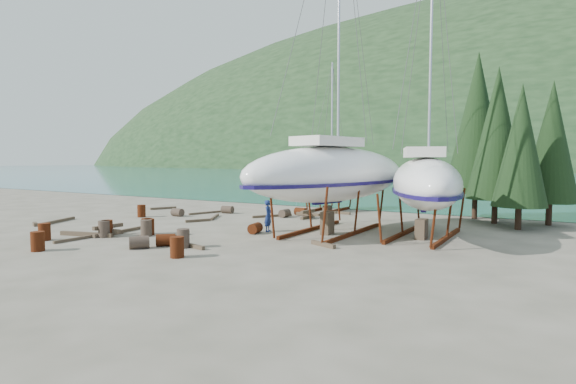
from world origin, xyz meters
The scene contains 49 objects.
ground centered at (0.00, 0.00, 0.00)m, with size 600.00×600.00×0.00m, color #5E594A.
bay_water centered at (0.00, 315.00, 0.01)m, with size 700.00×700.00×0.00m, color #1A6C85.
far_hill centered at (0.00, 320.00, 0.00)m, with size 800.00×360.00×110.00m, color black.
far_house_left centered at (-60.00, 190.00, 2.92)m, with size 6.60×5.60×5.60m.
far_house_center centered at (-20.00, 190.00, 2.92)m, with size 6.60×5.60×5.60m.
cypress_near_right centered at (12.50, 12.00, 5.79)m, with size 3.60×3.60×10.00m.
cypress_mid_right centered at (14.00, 10.00, 4.92)m, with size 3.06×3.06×8.50m.
cypress_back_left centered at (11.00, 14.00, 6.66)m, with size 4.14×4.14×11.50m.
cypress_far_right centered at (15.50, 13.00, 5.21)m, with size 3.24×3.24×9.00m.
moored_boat_left centered at (-30.00, 60.00, 0.39)m, with size 2.00×5.00×6.05m.
moored_boat_mid centered at (10.00, 80.00, 0.39)m, with size 2.00×5.00×6.05m.
moored_boat_far centered at (-8.00, 110.00, 0.39)m, with size 2.00×5.00×6.05m.
large_sailboat_near centered at (5.14, 3.32, 3.33)m, with size 6.60×13.67×20.70m.
large_sailboat_far centered at (9.98, 4.38, 2.92)m, with size 6.84×11.76×17.89m.
small_sailboat_shore centered at (0.14, 13.26, 1.96)m, with size 4.69×7.78×11.87m.
worker centered at (1.87, 1.77, 0.90)m, with size 0.66×0.43×1.81m, color navy.
drum_0 centered at (-6.31, -6.47, 0.44)m, with size 0.58×0.58×0.88m, color #633111.
drum_1 centered at (-0.47, -5.44, 0.29)m, with size 0.58×0.58×0.88m, color #2D2823.
drum_3 centered at (-3.92, -8.17, 0.44)m, with size 0.58×0.58×0.88m, color #633111.
drum_4 centered at (-0.29, 9.34, 0.29)m, with size 0.58×0.58×0.88m, color #633111.
drum_5 centered at (-2.88, -2.92, 0.44)m, with size 0.58×0.58×0.88m, color #2D2823.
drum_6 centered at (1.58, 0.88, 0.29)m, with size 0.58×0.58×0.88m, color #633111.
drum_7 centered at (2.40, -5.92, 0.44)m, with size 0.58×0.58×0.88m, color #633111.
drum_8 centered at (-9.63, 2.58, 0.44)m, with size 0.58×0.58×0.88m, color #633111.
drum_9 centered at (-5.78, 7.58, 0.29)m, with size 0.58×0.58×0.88m, color #2D2823.
drum_10 centered at (-4.59, -4.06, 0.44)m, with size 0.58×0.58×0.88m, color #633111.
drum_11 centered at (-0.75, 7.81, 0.29)m, with size 0.58×0.58×0.88m, color #2D2823.
drum_12 centered at (0.09, -4.35, 0.29)m, with size 0.58×0.58×0.88m, color #633111.
drum_13 centered at (-3.10, -2.54, 0.44)m, with size 0.58×0.58×0.88m, color #633111.
drum_14 centered at (-3.37, -2.44, 0.44)m, with size 0.58×0.58×0.88m, color #633111.
drum_15 centered at (-7.72, 4.23, 0.29)m, with size 0.58×0.58×0.88m, color #2D2823.
drum_16 centered at (-4.52, -4.31, 0.44)m, with size 0.58×0.58×0.88m, color #2D2823.
drum_17 centered at (1.10, -4.23, 0.44)m, with size 0.58×0.58×0.88m, color #2D2823.
timber_1 centered at (6.54, -0.58, 0.10)m, with size 0.19×1.58×0.19m, color brown.
timber_2 centered at (-12.19, 7.08, 0.09)m, with size 0.19×2.18×0.19m, color brown.
timber_3 centered at (-4.98, -5.30, 0.07)m, with size 0.15×3.05×0.15m, color brown.
timber_4 centered at (-4.41, 2.78, 0.09)m, with size 0.17×1.70×0.17m, color brown.
timber_5 centered at (-1.18, -2.51, 0.08)m, with size 0.16×2.63×0.16m, color brown.
timber_6 centered at (1.72, 11.68, 0.10)m, with size 0.19×1.92×0.19m, color brown.
timber_7 centered at (1.61, -4.04, 0.09)m, with size 0.17×1.45×0.17m, color brown.
timber_10 centered at (-1.62, 7.51, 0.08)m, with size 0.16×3.09×0.16m, color brown.
timber_11 centered at (-4.77, 4.89, 0.08)m, with size 0.15×2.69×0.15m, color brown.
timber_12 centered at (-5.08, -2.13, 0.08)m, with size 0.17×2.24×0.17m, color brown.
timber_13 centered at (-11.78, -3.86, 0.11)m, with size 0.22×0.88×0.22m, color brown.
timber_14 centered at (-12.14, -2.05, 0.09)m, with size 0.18×3.09×0.18m, color brown.
timber_15 centered at (-7.09, 6.52, 0.07)m, with size 0.15×2.81×0.15m, color brown.
timber_16 centered at (-5.60, -4.60, 0.11)m, with size 0.23×3.21×0.23m, color brown.
timber_pile_fore centered at (-4.75, -3.88, 0.30)m, with size 1.80×1.80×0.60m.
timber_pile_aft centered at (0.97, 8.10, 0.30)m, with size 1.80×1.80×0.60m.
Camera 1 is at (15.96, -19.37, 4.05)m, focal length 28.00 mm.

